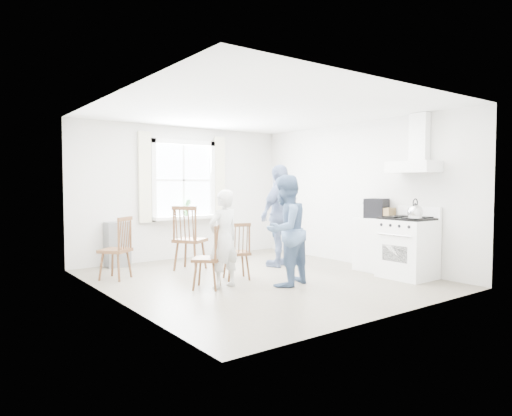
# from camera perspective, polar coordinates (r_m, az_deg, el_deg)

# --- Properties ---
(room_shell) EXTENTS (4.62, 5.12, 2.64)m
(room_shell) POSITION_cam_1_polar(r_m,az_deg,el_deg) (7.04, 0.30, 1.60)
(room_shell) COLOR #776D5B
(room_shell) RESTS_ON ground
(window_assembly) EXTENTS (1.88, 0.24, 1.70)m
(window_assembly) POSITION_cam_1_polar(r_m,az_deg,el_deg) (9.12, -8.98, 2.90)
(window_assembly) COLOR white
(window_assembly) RESTS_ON room_shell
(range_hood) EXTENTS (0.45, 0.76, 0.94)m
(range_hood) POSITION_cam_1_polar(r_m,az_deg,el_deg) (7.63, 19.29, 6.06)
(range_hood) COLOR white
(range_hood) RESTS_ON room_shell
(shelf_unit) EXTENTS (0.40, 0.30, 0.80)m
(shelf_unit) POSITION_cam_1_polar(r_m,az_deg,el_deg) (8.52, -16.95, -4.36)
(shelf_unit) COLOR slate
(shelf_unit) RESTS_ON ground
(gas_stove) EXTENTS (0.68, 0.76, 1.12)m
(gas_stove) POSITION_cam_1_polar(r_m,az_deg,el_deg) (7.55, 18.41, -4.68)
(gas_stove) COLOR white
(gas_stove) RESTS_ON ground
(kettle) EXTENTS (0.22, 0.22, 0.31)m
(kettle) POSITION_cam_1_polar(r_m,az_deg,el_deg) (7.14, 19.27, -0.53)
(kettle) COLOR silver
(kettle) RESTS_ON gas_stove
(low_cabinet) EXTENTS (0.50, 0.55, 0.90)m
(low_cabinet) POSITION_cam_1_polar(r_m,az_deg,el_deg) (8.02, 14.59, -4.41)
(low_cabinet) COLOR white
(low_cabinet) RESTS_ON ground
(stereo_stack) EXTENTS (0.46, 0.43, 0.33)m
(stereo_stack) POSITION_cam_1_polar(r_m,az_deg,el_deg) (7.98, 14.84, -0.02)
(stereo_stack) COLOR black
(stereo_stack) RESTS_ON low_cabinet
(cardboard_box) EXTENTS (0.31, 0.25, 0.18)m
(cardboard_box) POSITION_cam_1_polar(r_m,az_deg,el_deg) (7.89, 16.03, -0.62)
(cardboard_box) COLOR #9A7A4A
(cardboard_box) RESTS_ON low_cabinet
(windsor_chair_a) EXTENTS (0.57, 0.57, 0.98)m
(windsor_chair_a) POSITION_cam_1_polar(r_m,az_deg,el_deg) (7.34, -16.51, -3.97)
(windsor_chair_a) COLOR #4A2C17
(windsor_chair_a) RESTS_ON ground
(windsor_chair_b) EXTENTS (0.47, 0.47, 0.89)m
(windsor_chair_b) POSITION_cam_1_polar(r_m,az_deg,el_deg) (6.97, -2.26, -4.65)
(windsor_chair_b) COLOR #4A2C17
(windsor_chair_b) RESTS_ON ground
(windsor_chair_c) EXTENTS (0.53, 0.53, 0.91)m
(windsor_chair_c) POSITION_cam_1_polar(r_m,az_deg,el_deg) (6.45, -5.32, -5.18)
(windsor_chair_c) COLOR #4A2C17
(windsor_chair_c) RESTS_ON ground
(person_left) EXTENTS (0.57, 0.57, 1.39)m
(person_left) POSITION_cam_1_polar(r_m,az_deg,el_deg) (6.48, -4.10, -3.87)
(person_left) COLOR silver
(person_left) RESTS_ON ground
(person_mid) EXTENTS (0.98, 0.98, 1.61)m
(person_mid) POSITION_cam_1_polar(r_m,az_deg,el_deg) (6.60, 3.64, -2.82)
(person_mid) COLOR #4A648B
(person_mid) RESTS_ON ground
(person_right) EXTENTS (1.30, 1.30, 1.82)m
(person_right) POSITION_cam_1_polar(r_m,az_deg,el_deg) (8.16, 3.15, -0.95)
(person_right) COLOR navy
(person_right) RESTS_ON ground
(potted_plant) EXTENTS (0.23, 0.23, 0.33)m
(potted_plant) POSITION_cam_1_polar(r_m,az_deg,el_deg) (9.05, -8.66, 0.06)
(potted_plant) COLOR #367938
(potted_plant) RESTS_ON window_assembly
(windsor_chair_d) EXTENTS (0.64, 0.65, 1.12)m
(windsor_chair_d) POSITION_cam_1_polar(r_m,az_deg,el_deg) (7.79, -8.66, -2.85)
(windsor_chair_d) COLOR #4A2C17
(windsor_chair_d) RESTS_ON ground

